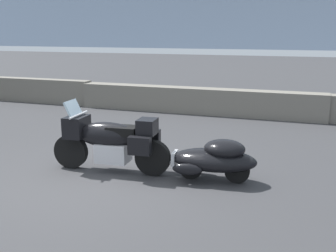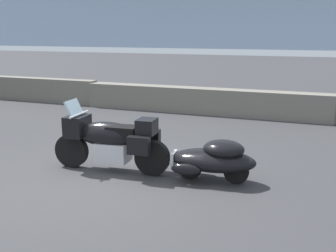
% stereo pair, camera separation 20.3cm
% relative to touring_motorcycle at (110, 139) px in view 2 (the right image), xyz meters
% --- Properties ---
extents(ground_plane, '(80.00, 80.00, 0.00)m').
position_rel_touring_motorcycle_xyz_m(ground_plane, '(0.00, -0.44, -0.62)').
color(ground_plane, '#38383A').
extents(stone_guard_wall, '(24.00, 0.61, 0.89)m').
position_rel_touring_motorcycle_xyz_m(stone_guard_wall, '(0.11, 5.99, -0.20)').
color(stone_guard_wall, slate).
rests_on(stone_guard_wall, ground).
extents(distant_ridgeline, '(240.00, 80.00, 16.00)m').
position_rel_touring_motorcycle_xyz_m(distant_ridgeline, '(0.00, 95.99, 7.38)').
color(distant_ridgeline, '#8C9EB7').
rests_on(distant_ridgeline, ground).
extents(touring_motorcycle, '(2.31, 0.86, 1.33)m').
position_rel_touring_motorcycle_xyz_m(touring_motorcycle, '(0.00, 0.00, 0.00)').
color(touring_motorcycle, black).
rests_on(touring_motorcycle, ground).
extents(car_shaped_trailer, '(2.22, 0.85, 0.76)m').
position_rel_touring_motorcycle_xyz_m(car_shaped_trailer, '(1.96, 0.17, -0.21)').
color(car_shaped_trailer, black).
rests_on(car_shaped_trailer, ground).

